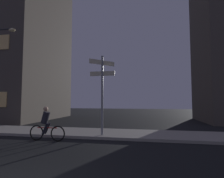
# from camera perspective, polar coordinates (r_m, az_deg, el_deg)

# --- Properties ---
(sidewalk_kerb) EXTENTS (40.00, 2.63, 0.14)m
(sidewalk_kerb) POSITION_cam_1_polar(r_m,az_deg,el_deg) (10.38, -8.50, -13.91)
(sidewalk_kerb) COLOR gray
(sidewalk_kerb) RESTS_ON ground_plane
(signpost) EXTENTS (1.33, 1.10, 4.11)m
(signpost) POSITION_cam_1_polar(r_m,az_deg,el_deg) (9.16, -3.21, 0.40)
(signpost) COLOR gray
(signpost) RESTS_ON sidewalk_kerb
(cyclist) EXTENTS (1.82, 0.32, 1.61)m
(cyclist) POSITION_cam_1_polar(r_m,az_deg,el_deg) (9.02, -20.64, -10.87)
(cyclist) COLOR black
(cyclist) RESTS_ON ground_plane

